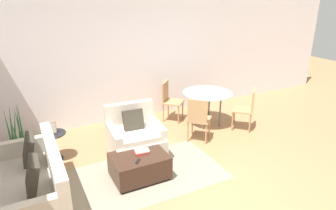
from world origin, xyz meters
TOP-DOWN VIEW (x-y plane):
  - ground_plane at (0.00, 0.00)m, footprint 20.00×20.00m
  - wall_back at (0.00, 3.30)m, footprint 12.00×0.06m
  - area_rug at (-0.64, 0.90)m, footprint 2.53×1.45m
  - couch at (-2.29, 0.85)m, footprint 0.88×1.75m
  - armchair at (-0.54, 1.57)m, footprint 0.95×0.93m
  - ottoman at (-0.74, 0.89)m, footprint 0.86×0.63m
  - book_stack at (-0.67, 0.94)m, footprint 0.25×0.17m
  - tv_remote_primary at (-0.82, 0.73)m, footprint 0.12×0.13m
  - potted_plant at (-2.38, 2.18)m, footprint 0.43×0.43m
  - side_table at (-1.84, 2.08)m, footprint 0.43×0.43m
  - picture_frame at (-1.84, 2.08)m, footprint 0.14×0.07m
  - dining_table at (1.37, 2.14)m, footprint 1.09×1.09m
  - dining_chair_near_left at (0.76, 1.53)m, footprint 0.59×0.59m
  - dining_chair_near_right at (1.98, 1.53)m, footprint 0.59×0.59m
  - dining_chair_far_left at (0.76, 2.75)m, footprint 0.59×0.59m

SIDE VIEW (x-z plane):
  - ground_plane at x=0.00m, z-range 0.00..0.00m
  - area_rug at x=-0.64m, z-range 0.00..0.01m
  - ottoman at x=-0.74m, z-range 0.02..0.42m
  - potted_plant at x=-2.38m, z-range -0.33..0.79m
  - couch at x=-2.29m, z-range -0.15..0.77m
  - armchair at x=-0.54m, z-range -0.10..0.81m
  - side_table at x=-1.84m, z-range 0.11..0.61m
  - tv_remote_primary at x=-0.82m, z-range 0.40..0.41m
  - book_stack at x=-0.67m, z-range 0.40..0.45m
  - dining_chair_near_left at x=0.76m, z-range 0.07..0.97m
  - dining_chair_near_right at x=1.98m, z-range 0.07..0.97m
  - dining_chair_far_left at x=0.76m, z-range 0.07..0.97m
  - picture_frame at x=-1.84m, z-range 0.51..0.70m
  - dining_table at x=1.37m, z-range 0.29..1.03m
  - wall_back at x=0.00m, z-range 0.00..2.75m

